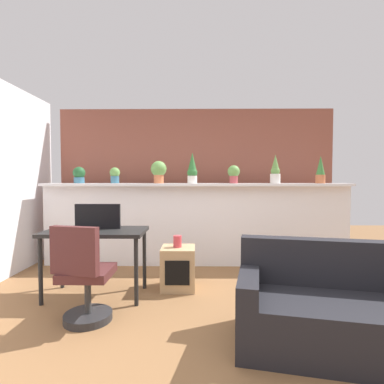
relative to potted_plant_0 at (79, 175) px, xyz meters
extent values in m
plane|color=brown|center=(1.78, -2.00, -1.38)|extent=(12.00, 12.00, 0.00)
cube|color=white|center=(1.78, 0.00, -0.78)|extent=(4.61, 0.16, 1.21)
cube|color=white|center=(1.78, -0.04, -0.15)|extent=(4.61, 0.35, 0.04)
cube|color=brown|center=(1.78, 0.60, -0.13)|extent=(4.61, 0.10, 2.50)
cylinder|color=#386B84|center=(0.00, 0.00, -0.08)|extent=(0.16, 0.16, 0.09)
sphere|color=#235B2D|center=(0.00, 0.00, 0.03)|extent=(0.18, 0.18, 0.18)
cylinder|color=#386B84|center=(0.55, -0.02, -0.08)|extent=(0.13, 0.13, 0.11)
sphere|color=#669E4C|center=(0.55, -0.02, 0.04)|extent=(0.15, 0.15, 0.15)
cylinder|color=#C66B42|center=(1.22, -0.03, -0.07)|extent=(0.15, 0.15, 0.13)
sphere|color=#669E4C|center=(1.22, -0.03, 0.09)|extent=(0.24, 0.24, 0.24)
cylinder|color=silver|center=(1.73, -0.06, -0.07)|extent=(0.14, 0.14, 0.11)
sphere|color=#2D7033|center=(1.73, -0.06, 0.03)|extent=(0.15, 0.15, 0.15)
cone|color=#2D7033|center=(1.73, -0.06, 0.20)|extent=(0.13, 0.13, 0.27)
cylinder|color=#B7474C|center=(2.35, -0.07, -0.07)|extent=(0.12, 0.12, 0.11)
sphere|color=#669E4C|center=(2.35, -0.07, 0.05)|extent=(0.18, 0.18, 0.18)
cylinder|color=silver|center=(2.97, -0.03, -0.06)|extent=(0.15, 0.15, 0.14)
sphere|color=#669E4C|center=(2.97, -0.03, 0.05)|extent=(0.13, 0.13, 0.13)
cone|color=#669E4C|center=(2.97, -0.03, 0.19)|extent=(0.11, 0.11, 0.22)
cylinder|color=#C66B42|center=(3.64, -0.06, -0.07)|extent=(0.14, 0.14, 0.13)
cone|color=#3D843D|center=(3.64, -0.06, 0.14)|extent=(0.12, 0.12, 0.29)
cylinder|color=black|center=(0.16, -1.50, -1.03)|extent=(0.04, 0.04, 0.71)
cylinder|color=black|center=(1.16, -1.50, -1.03)|extent=(0.04, 0.04, 0.71)
cylinder|color=black|center=(0.16, -1.00, -1.03)|extent=(0.04, 0.04, 0.71)
cylinder|color=black|center=(1.16, -1.00, -1.03)|extent=(0.04, 0.04, 0.71)
cube|color=black|center=(0.66, -1.25, -0.65)|extent=(1.10, 0.60, 0.04)
cube|color=black|center=(0.66, -1.17, -0.49)|extent=(0.51, 0.04, 0.28)
cylinder|color=#262628|center=(0.78, -1.83, -1.35)|extent=(0.44, 0.44, 0.07)
cylinder|color=#333333|center=(0.78, -1.83, -1.14)|extent=(0.06, 0.06, 0.34)
cube|color=#4C2323|center=(0.78, -1.83, -0.93)|extent=(0.44, 0.44, 0.08)
cube|color=#4C2323|center=(0.74, -2.02, -0.68)|extent=(0.44, 0.17, 0.42)
cube|color=tan|center=(1.57, -0.99, -1.13)|extent=(0.40, 0.40, 0.50)
cube|color=black|center=(1.57, -1.18, -1.13)|extent=(0.28, 0.04, 0.28)
cylinder|color=#CC3D47|center=(1.56, -0.99, -0.81)|extent=(0.10, 0.10, 0.14)
cube|color=black|center=(2.90, -2.30, -1.18)|extent=(1.68, 1.07, 0.40)
cube|color=black|center=(2.96, -2.01, -0.78)|extent=(1.56, 0.48, 0.40)
cube|color=black|center=(2.21, -2.16, -0.90)|extent=(0.31, 0.78, 0.16)
camera|label=1|loc=(1.78, -4.57, -0.07)|focal=28.16mm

